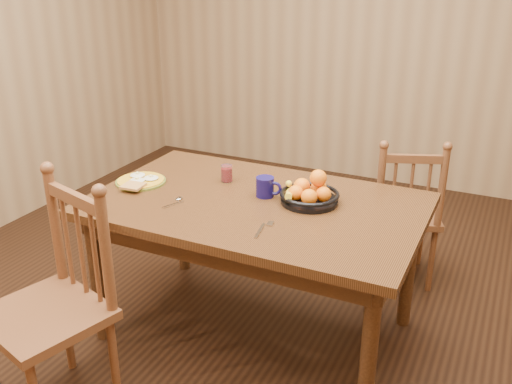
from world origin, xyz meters
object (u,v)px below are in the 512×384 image
at_px(dining_table, 256,217).
at_px(chair_near, 54,306).
at_px(coffee_mug, 266,187).
at_px(fruit_bowl, 310,193).
at_px(breakfast_plate, 140,181).
at_px(chair_far, 403,214).

bearing_deg(dining_table, chair_near, -122.53).
bearing_deg(coffee_mug, dining_table, -101.39).
distance_m(coffee_mug, fruit_bowl, 0.22).
distance_m(breakfast_plate, fruit_bowl, 0.91).
distance_m(chair_near, coffee_mug, 1.12).
bearing_deg(fruit_bowl, breakfast_plate, -170.97).
bearing_deg(breakfast_plate, dining_table, 3.62).
distance_m(dining_table, chair_far, 1.04).
bearing_deg(chair_near, fruit_bowl, 66.79).
xyz_separation_m(chair_near, fruit_bowl, (0.78, 0.94, 0.30)).
height_order(chair_far, chair_near, chair_near).
xyz_separation_m(dining_table, coffee_mug, (0.02, 0.08, 0.14)).
relative_size(chair_near, fruit_bowl, 3.54).
bearing_deg(dining_table, coffee_mug, 78.61).
height_order(dining_table, chair_far, chair_far).
relative_size(coffee_mug, fruit_bowl, 0.46).
bearing_deg(chair_far, chair_near, 35.80).
height_order(chair_near, breakfast_plate, chair_near).
bearing_deg(dining_table, fruit_bowl, 22.82).
distance_m(chair_near, breakfast_plate, 0.85).
distance_m(chair_near, fruit_bowl, 1.26).
bearing_deg(fruit_bowl, coffee_mug, -174.64).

